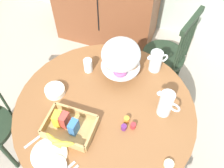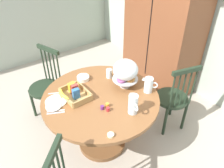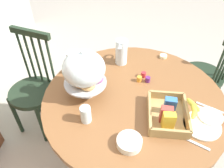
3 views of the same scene
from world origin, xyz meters
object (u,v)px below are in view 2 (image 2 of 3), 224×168
wooden_armoire (164,26)px  butter_dish (111,135)px  china_plate_large (56,101)px  cereal_bowl (83,78)px  windsor_chair_by_cabinet (46,87)px  windsor_chair_near_window (173,99)px  milk_pitcher (149,85)px  orange_juice_pitcher (133,105)px  cereal_basket (74,93)px  china_plate_small (53,106)px  dining_table (101,111)px  drinking_glass (109,73)px  pastry_stand_with_dome (125,71)px

wooden_armoire → butter_dish: 1.97m
china_plate_large → cereal_bowl: cereal_bowl is taller
windsor_chair_by_cabinet → butter_dish: (1.36, 0.04, 0.30)m
windsor_chair_near_window → milk_pitcher: (-0.05, -0.41, 0.37)m
windsor_chair_near_window → orange_juice_pitcher: (0.10, -0.76, 0.38)m
cereal_basket → china_plate_large: (-0.04, -0.19, -0.04)m
wooden_armoire → china_plate_small: size_ratio=13.07×
china_plate_small → china_plate_large: bearing=137.5°
cereal_bowl → china_plate_large: bearing=-68.0°
windsor_chair_near_window → windsor_chair_by_cabinet: bearing=-135.2°
wooden_armoire → cereal_basket: (0.34, -1.68, -0.20)m
china_plate_large → butter_dish: (0.69, 0.18, 0.01)m
dining_table → china_plate_small: china_plate_small is taller
drinking_glass → butter_dish: bearing=-35.4°
pastry_stand_with_dome → butter_dish: size_ratio=5.73×
pastry_stand_with_dome → china_plate_small: (-0.14, -0.79, -0.18)m
dining_table → cereal_basket: (-0.17, -0.22, 0.25)m
windsor_chair_by_cabinet → cereal_bowl: bearing=30.0°
drinking_glass → wooden_armoire: bearing=103.4°
wooden_armoire → china_plate_large: (0.31, -1.86, -0.24)m
windsor_chair_near_window → butter_dish: (0.21, -1.10, 0.30)m
orange_juice_pitcher → wooden_armoire: bearing=123.5°
butter_dish → pastry_stand_with_dome: bearing=131.0°
cereal_bowl → butter_dish: 0.89m
pastry_stand_with_dome → cereal_basket: (-0.17, -0.55, -0.15)m
dining_table → drinking_glass: size_ratio=11.17×
drinking_glass → china_plate_small: bearing=-82.9°
cereal_bowl → dining_table: bearing=-2.6°
windsor_chair_near_window → milk_pitcher: 0.55m
china_plate_large → windsor_chair_by_cabinet: bearing=168.5°
dining_table → windsor_chair_near_window: (0.28, 0.87, -0.08)m
windsor_chair_by_cabinet → pastry_stand_with_dome: (0.88, 0.60, 0.48)m
orange_juice_pitcher → milk_pitcher: (-0.15, 0.35, -0.01)m
windsor_chair_near_window → orange_juice_pitcher: windsor_chair_near_window is taller
butter_dish → windsor_chair_near_window: bearing=100.7°
windsor_chair_near_window → drinking_glass: bearing=-130.8°
milk_pitcher → cereal_basket: milk_pitcher is taller
windsor_chair_by_cabinet → cereal_basket: bearing=4.0°
windsor_chair_near_window → pastry_stand_with_dome: 0.78m
butter_dish → china_plate_large: bearing=-165.6°
windsor_chair_by_cabinet → drinking_glass: size_ratio=8.86×
cereal_basket → china_plate_large: size_ratio=1.44×
wooden_armoire → butter_dish: wooden_armoire is taller
orange_juice_pitcher → cereal_basket: (-0.54, -0.33, -0.05)m
pastry_stand_with_dome → milk_pitcher: size_ratio=1.99×
windsor_chair_near_window → milk_pitcher: bearing=-96.5°
cereal_basket → windsor_chair_near_window: bearing=67.9°
cereal_basket → cereal_bowl: size_ratio=2.26×
windsor_chair_by_cabinet → cereal_bowl: 0.65m
wooden_armoire → milk_pitcher: bearing=-53.4°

